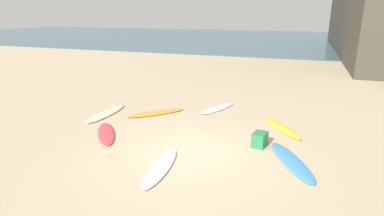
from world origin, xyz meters
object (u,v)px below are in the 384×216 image
Objects in this scene: surfboard_2 at (217,108)px; surfboard_5 at (156,113)px; surfboard_1 at (106,113)px; surfboard_3 at (282,128)px; surfboard_6 at (160,167)px; beach_cooler at (260,139)px; surfboard_0 at (291,161)px; surfboard_4 at (106,133)px.

surfboard_5 is (-2.05, -1.41, 0.01)m from surfboard_2.
surfboard_5 reaches higher than surfboard_1.
surfboard_2 is (3.79, 2.11, -0.01)m from surfboard_1.
surfboard_6 is at bearing -158.38° from surfboard_3.
surfboard_6 is at bearing -41.35° from surfboard_1.
surfboard_3 is at bearing 73.81° from beach_cooler.
surfboard_6 is 4.33× the size of beach_cooler.
surfboard_1 is 1.17× the size of surfboard_2.
surfboard_0 reaches higher than surfboard_6.
beach_cooler reaches higher than surfboard_4.
surfboard_6 is (-2.60, -3.92, 0.00)m from surfboard_3.
beach_cooler reaches higher than surfboard_1.
surfboard_2 is 0.94× the size of surfboard_3.
surfboard_6 is 3.08m from beach_cooler.
surfboard_0 is at bearing -160.23° from surfboard_6.
surfboard_3 is at bearing -136.24° from surfboard_5.
surfboard_6 is at bearing 161.55° from surfboard_5.
surfboard_5 reaches higher than surfboard_3.
beach_cooler is (2.12, -3.11, 0.17)m from surfboard_2.
surfboard_3 is (-0.44, 2.46, -0.01)m from surfboard_0.
surfboard_4 is at bearing -170.93° from beach_cooler.
surfboard_4 is 0.93× the size of surfboard_6.
surfboard_0 is 7.07m from surfboard_1.
surfboard_3 reaches higher than surfboard_2.
surfboard_5 is at bearing 157.90° from beach_cooler.
surfboard_5 is 4.50m from beach_cooler.
surfboard_0 is at bearing -161.92° from surfboard_5.
beach_cooler reaches higher than surfboard_0.
surfboard_3 is at bearing -106.79° from surfboard_0.
surfboard_4 is 3.00m from surfboard_6.
surfboard_1 is at bearing 170.44° from beach_cooler.
surfboard_3 is at bearing -12.03° from surfboard_4.
surfboard_5 is (0.54, 2.45, -0.00)m from surfboard_4.
surfboard_6 reaches higher than surfboard_3.
surfboard_1 is 1.88m from surfboard_5.
surfboard_2 is 1.01× the size of surfboard_4.
surfboard_1 is 2.12m from surfboard_4.
surfboard_0 is 4.67× the size of beach_cooler.
surfboard_5 is at bearing 55.65° from surfboard_2.
surfboard_5 is at bearing -52.83° from surfboard_0.
surfboard_4 is at bearing 170.24° from surfboard_3.
surfboard_2 is (-3.06, 3.88, -0.01)m from surfboard_0.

